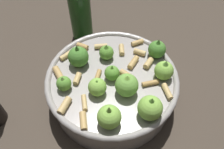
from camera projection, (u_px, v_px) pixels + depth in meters
ground_plane at (112, 96)px, 0.51m from camera, size 2.40×2.40×0.00m
cooking_pan at (113, 85)px, 0.48m from camera, size 0.26×0.26×0.12m
olive_oil_bottle at (80, 8)px, 0.56m from camera, size 0.05×0.05×0.21m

